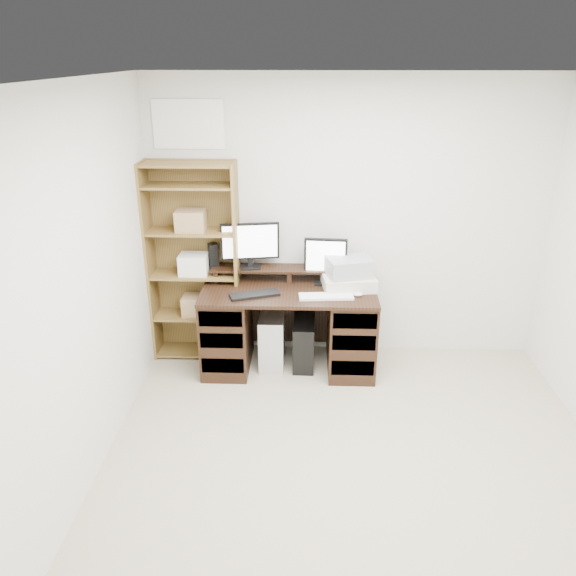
# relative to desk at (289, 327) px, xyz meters

# --- Properties ---
(room) EXTENTS (3.54, 4.04, 2.54)m
(room) POSITION_rel_desk_xyz_m (0.50, -1.64, 0.86)
(room) COLOR tan
(room) RESTS_ON ground
(desk) EXTENTS (1.50, 0.70, 0.75)m
(desk) POSITION_rel_desk_xyz_m (0.00, 0.00, 0.00)
(desk) COLOR black
(desk) RESTS_ON ground
(riser_shelf) EXTENTS (1.40, 0.22, 0.12)m
(riser_shelf) POSITION_rel_desk_xyz_m (-0.00, 0.21, 0.45)
(riser_shelf) COLOR black
(riser_shelf) RESTS_ON desk
(monitor_wide) EXTENTS (0.51, 0.16, 0.41)m
(monitor_wide) POSITION_rel_desk_xyz_m (-0.35, 0.20, 0.71)
(monitor_wide) COLOR black
(monitor_wide) RESTS_ON riser_shelf
(monitor_small) EXTENTS (0.37, 0.15, 0.41)m
(monitor_small) POSITION_rel_desk_xyz_m (0.31, 0.16, 0.58)
(monitor_small) COLOR black
(monitor_small) RESTS_ON desk
(speaker) EXTENTS (0.10, 0.10, 0.20)m
(speaker) POSITION_rel_desk_xyz_m (-0.68, 0.25, 0.58)
(speaker) COLOR black
(speaker) RESTS_ON riser_shelf
(keyboard_black) EXTENTS (0.44, 0.27, 0.02)m
(keyboard_black) POSITION_rel_desk_xyz_m (-0.28, -0.15, 0.37)
(keyboard_black) COLOR black
(keyboard_black) RESTS_ON desk
(keyboard_white) EXTENTS (0.46, 0.17, 0.02)m
(keyboard_white) POSITION_rel_desk_xyz_m (0.32, -0.17, 0.37)
(keyboard_white) COLOR white
(keyboard_white) RESTS_ON desk
(mouse) EXTENTS (0.09, 0.06, 0.03)m
(mouse) POSITION_rel_desk_xyz_m (0.58, -0.13, 0.38)
(mouse) COLOR silver
(mouse) RESTS_ON desk
(printer) EXTENTS (0.48, 0.38, 0.11)m
(printer) POSITION_rel_desk_xyz_m (0.51, 0.05, 0.42)
(printer) COLOR beige
(printer) RESTS_ON desk
(basket) EXTENTS (0.42, 0.35, 0.16)m
(basket) POSITION_rel_desk_xyz_m (0.51, 0.05, 0.55)
(basket) COLOR #91979B
(basket) RESTS_ON printer
(tower_silver) EXTENTS (0.22, 0.49, 0.49)m
(tower_silver) POSITION_rel_desk_xyz_m (-0.15, 0.07, -0.14)
(tower_silver) COLOR silver
(tower_silver) RESTS_ON ground
(tower_black) EXTENTS (0.19, 0.44, 0.43)m
(tower_black) POSITION_rel_desk_xyz_m (0.14, 0.03, -0.17)
(tower_black) COLOR black
(tower_black) RESTS_ON ground
(bookshelf) EXTENTS (0.80, 0.30, 1.80)m
(bookshelf) POSITION_rel_desk_xyz_m (-0.85, 0.21, 0.53)
(bookshelf) COLOR olive
(bookshelf) RESTS_ON ground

